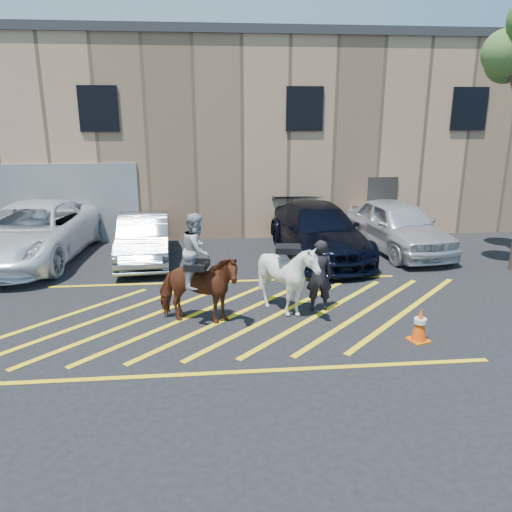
{
  "coord_description": "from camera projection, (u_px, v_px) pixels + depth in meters",
  "views": [
    {
      "loc": [
        -0.43,
        -10.85,
        4.55
      ],
      "look_at": [
        0.64,
        0.2,
        1.3
      ],
      "focal_mm": 35.0,
      "sensor_mm": 36.0,
      "label": 1
    }
  ],
  "objects": [
    {
      "name": "ground",
      "position": [
        230.0,
        312.0,
        11.68
      ],
      "size": [
        90.0,
        90.0,
        0.0
      ],
      "primitive_type": "plane",
      "color": "black",
      "rests_on": "ground"
    },
    {
      "name": "car_white_pickup",
      "position": [
        33.0,
        233.0,
        15.54
      ],
      "size": [
        3.52,
        6.64,
        1.78
      ],
      "primitive_type": "imported",
      "rotation": [
        0.0,
        0.0,
        -0.09
      ],
      "color": "white",
      "rests_on": "ground"
    },
    {
      "name": "car_silver_sedan",
      "position": [
        144.0,
        238.0,
        15.51
      ],
      "size": [
        1.82,
        4.48,
        1.44
      ],
      "primitive_type": "imported",
      "rotation": [
        0.0,
        0.0,
        0.07
      ],
      "color": "gray",
      "rests_on": "ground"
    },
    {
      "name": "car_blue_suv",
      "position": [
        318.0,
        231.0,
        16.02
      ],
      "size": [
        2.76,
        5.84,
        1.65
      ],
      "primitive_type": "imported",
      "rotation": [
        0.0,
        0.0,
        0.08
      ],
      "color": "black",
      "rests_on": "ground"
    },
    {
      "name": "car_white_suv",
      "position": [
        397.0,
        226.0,
        16.63
      ],
      "size": [
        2.67,
        5.21,
        1.7
      ],
      "primitive_type": "imported",
      "rotation": [
        0.0,
        0.0,
        0.14
      ],
      "color": "silver",
      "rests_on": "ground"
    },
    {
      "name": "handler",
      "position": [
        319.0,
        276.0,
        11.58
      ],
      "size": [
        0.64,
        0.43,
        1.71
      ],
      "primitive_type": "imported",
      "rotation": [
        0.0,
        0.0,
        3.11
      ],
      "color": "black",
      "rests_on": "ground"
    },
    {
      "name": "warehouse",
      "position": [
        216.0,
        131.0,
        22.11
      ],
      "size": [
        32.42,
        10.2,
        7.3
      ],
      "color": "tan",
      "rests_on": "ground"
    },
    {
      "name": "hatching_zone",
      "position": [
        230.0,
        317.0,
        11.39
      ],
      "size": [
        12.6,
        5.12,
        0.01
      ],
      "color": "yellow",
      "rests_on": "ground"
    },
    {
      "name": "mounted_bay",
      "position": [
        198.0,
        280.0,
        10.83
      ],
      "size": [
        2.03,
        1.27,
        2.48
      ],
      "color": "#622F17",
      "rests_on": "ground"
    },
    {
      "name": "saddled_white",
      "position": [
        288.0,
        277.0,
        11.38
      ],
      "size": [
        1.64,
        1.78,
        1.75
      ],
      "color": "silver",
      "rests_on": "ground"
    },
    {
      "name": "traffic_cone",
      "position": [
        420.0,
        324.0,
        10.14
      ],
      "size": [
        0.48,
        0.48,
        0.73
      ],
      "color": "#E75F09",
      "rests_on": "ground"
    }
  ]
}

